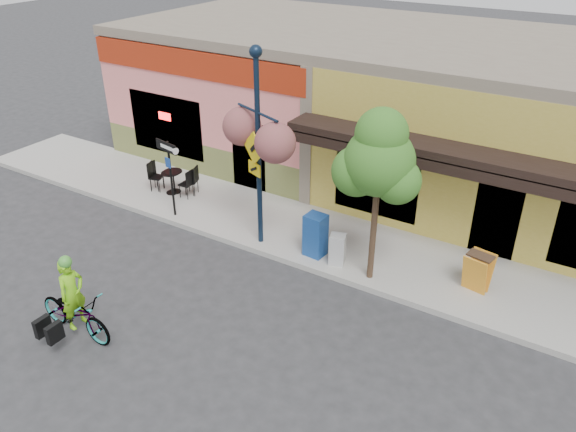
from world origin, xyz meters
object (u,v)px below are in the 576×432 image
(cyclist_rider, at_px, (75,304))
(one_way_sign, at_px, (171,179))
(newspaper_box_grey, at_px, (337,249))
(bicycle, at_px, (75,313))
(building, at_px, (395,104))
(lamp_post, at_px, (258,151))
(street_tree, at_px, (376,198))
(newspaper_box_blue, at_px, (315,235))

(cyclist_rider, xyz_separation_m, one_way_sign, (-1.64, 4.80, 0.48))
(newspaper_box_grey, bearing_deg, bicycle, -141.92)
(building, xyz_separation_m, lamp_post, (-0.90, -6.59, 0.44))
(cyclist_rider, bearing_deg, street_tree, -42.00)
(building, relative_size, cyclist_rider, 11.61)
(newspaper_box_grey, bearing_deg, lamp_post, 165.74)
(building, bearing_deg, cyclist_rider, -100.64)
(one_way_sign, distance_m, newspaper_box_blue, 4.47)
(newspaper_box_blue, relative_size, newspaper_box_grey, 1.40)
(lamp_post, distance_m, newspaper_box_grey, 3.07)
(building, relative_size, newspaper_box_blue, 16.34)
(cyclist_rider, bearing_deg, lamp_post, -14.54)
(one_way_sign, relative_size, newspaper_box_grey, 2.81)
(building, height_order, newspaper_box_grey, building)
(lamp_post, bearing_deg, cyclist_rider, -82.90)
(one_way_sign, distance_m, newspaper_box_grey, 5.15)
(street_tree, bearing_deg, newspaper_box_grey, 173.77)
(lamp_post, xyz_separation_m, street_tree, (3.13, -0.00, -0.44))
(one_way_sign, height_order, street_tree, street_tree)
(newspaper_box_grey, bearing_deg, newspaper_box_blue, 156.00)
(one_way_sign, xyz_separation_m, street_tree, (6.02, 0.09, 0.99))
(newspaper_box_grey, bearing_deg, cyclist_rider, -141.53)
(lamp_post, relative_size, newspaper_box_blue, 4.56)
(cyclist_rider, bearing_deg, building, -10.78)
(bicycle, height_order, cyclist_rider, cyclist_rider)
(bicycle, distance_m, lamp_post, 5.51)
(lamp_post, xyz_separation_m, one_way_sign, (-2.90, -0.09, -1.42))
(building, xyz_separation_m, bicycle, (-2.21, -11.49, -1.73))
(building, height_order, lamp_post, lamp_post)
(building, distance_m, cyclist_rider, 11.78)
(building, height_order, bicycle, building)
(street_tree, bearing_deg, building, 108.68)
(one_way_sign, xyz_separation_m, newspaper_box_blue, (4.43, 0.28, -0.56))
(one_way_sign, bearing_deg, cyclist_rider, -59.78)
(bicycle, bearing_deg, one_way_sign, 18.17)
(bicycle, relative_size, lamp_post, 0.39)
(newspaper_box_blue, height_order, street_tree, street_tree)
(lamp_post, distance_m, street_tree, 3.16)
(building, xyz_separation_m, newspaper_box_grey, (1.30, -6.49, -1.70))
(bicycle, relative_size, street_tree, 0.47)
(bicycle, height_order, one_way_sign, one_way_sign)
(cyclist_rider, distance_m, one_way_sign, 5.10)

